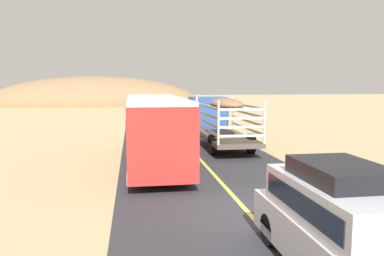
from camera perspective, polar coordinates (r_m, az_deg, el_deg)
ground_plane at (r=11.93m, az=8.12°, el=-12.22°), size 240.00×240.00×0.00m
road_surface at (r=11.92m, az=8.12°, el=-12.18°), size 8.00×120.00×0.02m
road_centre_line at (r=11.92m, az=8.13°, el=-12.12°), size 0.16×117.60×0.00m
suv_near at (r=8.29m, az=21.19°, el=-12.79°), size 1.90×4.62×2.29m
livestock_truck at (r=25.04m, az=3.38°, el=1.95°), size 2.53×9.70×3.02m
bus at (r=17.80m, az=-5.65°, el=-0.14°), size 2.54×10.00×3.21m
distant_hill at (r=72.57m, az=-14.38°, el=3.43°), size 39.27×19.59×10.50m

